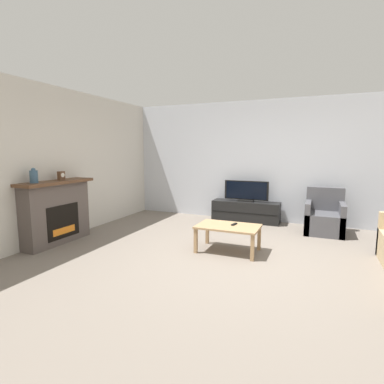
{
  "coord_description": "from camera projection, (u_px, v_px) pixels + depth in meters",
  "views": [
    {
      "loc": [
        1.04,
        -4.06,
        1.59
      ],
      "look_at": [
        -1.04,
        0.85,
        0.85
      ],
      "focal_mm": 28.0,
      "sensor_mm": 36.0,
      "label": 1
    }
  ],
  "objects": [
    {
      "name": "mantel_clock",
      "position": [
        61.0,
        176.0,
        5.16
      ],
      "size": [
        0.08,
        0.11,
        0.15
      ],
      "color": "brown",
      "rests_on": "fireplace"
    },
    {
      "name": "tv",
      "position": [
        246.0,
        192.0,
        6.67
      ],
      "size": [
        0.98,
        0.18,
        0.46
      ],
      "color": "black",
      "rests_on": "tv_stand"
    },
    {
      "name": "wall_back",
      "position": [
        268.0,
        161.0,
        6.66
      ],
      "size": [
        12.0,
        0.06,
        2.7
      ],
      "color": "silver",
      "rests_on": "ground"
    },
    {
      "name": "ground_plane",
      "position": [
        235.0,
        261.0,
        4.33
      ],
      "size": [
        24.0,
        24.0,
        0.0
      ],
      "primitive_type": "plane",
      "color": "slate"
    },
    {
      "name": "wall_left",
      "position": [
        61.0,
        164.0,
        5.4
      ],
      "size": [
        0.06,
        12.0,
        2.7
      ],
      "color": "beige",
      "rests_on": "ground"
    },
    {
      "name": "remote",
      "position": [
        234.0,
        224.0,
        4.75
      ],
      "size": [
        0.07,
        0.16,
        0.02
      ],
      "rotation": [
        0.0,
        0.0,
        -0.22
      ],
      "color": "black",
      "rests_on": "coffee_table"
    },
    {
      "name": "tv_stand",
      "position": [
        246.0,
        211.0,
        6.73
      ],
      "size": [
        1.5,
        0.41,
        0.46
      ],
      "color": "black",
      "rests_on": "ground"
    },
    {
      "name": "mantel_vase_left",
      "position": [
        34.0,
        176.0,
        4.66
      ],
      "size": [
        0.12,
        0.12,
        0.24
      ],
      "color": "#385670",
      "rests_on": "fireplace"
    },
    {
      "name": "armchair",
      "position": [
        324.0,
        218.0,
        5.8
      ],
      "size": [
        0.7,
        0.76,
        0.86
      ],
      "color": "#4C4C51",
      "rests_on": "ground"
    },
    {
      "name": "fireplace",
      "position": [
        56.0,
        211.0,
        5.13
      ],
      "size": [
        0.43,
        1.35,
        1.09
      ],
      "color": "#564C47",
      "rests_on": "ground"
    },
    {
      "name": "coffee_table",
      "position": [
        228.0,
        229.0,
        4.71
      ],
      "size": [
        0.97,
        0.61,
        0.42
      ],
      "color": "#A37F56",
      "rests_on": "ground"
    }
  ]
}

